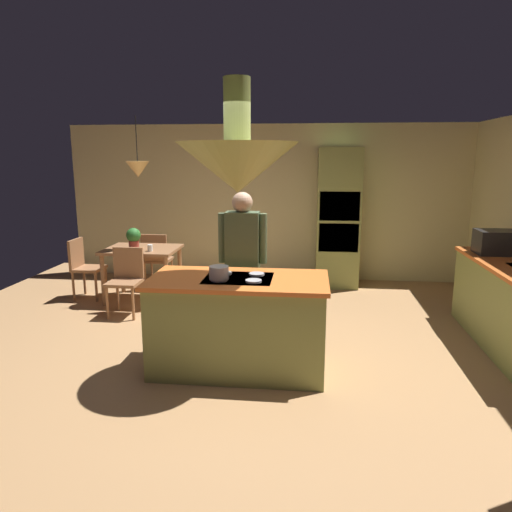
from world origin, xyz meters
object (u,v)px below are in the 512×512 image
Objects in this scene: cup_on_table at (150,248)px; cooking_pot_on_cooktop at (219,273)px; person_at_island at (243,258)px; chair_by_back_wall at (156,257)px; kitchen_island at (239,323)px; dining_table at (142,256)px; chair_facing_island at (126,276)px; microwave_on_counter at (497,242)px; chair_at_corner at (84,264)px; oven_tower at (338,218)px; potted_plant_on_table at (134,237)px.

cooking_pot_on_cooktop reaches higher than cup_on_table.
person_at_island is 2.64m from chair_by_back_wall.
kitchen_island reaches higher than cup_on_table.
dining_table is 11.28× the size of cup_on_table.
person_at_island reaches higher than kitchen_island.
dining_table is 0.64m from chair_by_back_wall.
microwave_on_counter reaches higher than chair_facing_island.
person_at_island is at bearing -118.78° from chair_at_corner.
person_at_island is 9.25× the size of cooking_pot_on_cooktop.
microwave_on_counter is at bearing -8.03° from dining_table.
person_at_island is 1.87m from chair_facing_island.
oven_tower is 2.79m from person_at_island.
potted_plant_on_table is at bearing -132.46° from dining_table.
cup_on_table is 0.20× the size of microwave_on_counter.
person_at_island is 1.88m from cup_on_table.
cooking_pot_on_cooktop reaches higher than chair_at_corner.
oven_tower is at bearing 22.21° from dining_table.
microwave_on_counter is (2.84, 1.46, 0.59)m from kitchen_island.
potted_plant_on_table is at bearing 131.48° from kitchen_island.
person_at_island reaches higher than cooking_pot_on_cooktop.
cup_on_table is (0.19, -0.20, 0.16)m from dining_table.
kitchen_island is 1.67× the size of dining_table.
microwave_on_counter is (5.43, -0.64, 0.55)m from chair_at_corner.
microwave_on_counter reaches higher than cup_on_table.
chair_by_back_wall is 1.89× the size of microwave_on_counter.
kitchen_island is 2.25m from chair_facing_island.
microwave_on_counter is at bearing 14.48° from person_at_island.
oven_tower is at bearing 134.29° from microwave_on_counter.
oven_tower is 2.49× the size of chair_by_back_wall.
potted_plant_on_table is (-1.78, 2.01, 0.47)m from kitchen_island.
microwave_on_counter is (4.54, -1.26, 0.55)m from chair_by_back_wall.
potted_plant_on_table reaches higher than chair_by_back_wall.
person_at_island is 1.91× the size of chair_at_corner.
potted_plant_on_table is at bearing 173.17° from microwave_on_counter.
dining_table is 4.60m from microwave_on_counter.
oven_tower reaches higher than chair_at_corner.
potted_plant_on_table is (-1.72, 1.30, -0.03)m from person_at_island.
chair_facing_island is 1.00× the size of chair_by_back_wall.
oven_tower is 2.95m from cup_on_table.
chair_facing_island is at bearing 155.01° from person_at_island.
cooking_pot_on_cooktop is (1.54, -2.23, 0.34)m from dining_table.
cooking_pot_on_cooktop is (-0.16, -0.13, 0.53)m from kitchen_island.
oven_tower reaches higher than cooking_pot_on_cooktop.
chair_by_back_wall is 1.08m from chair_at_corner.
chair_by_back_wall is (-1.64, 2.01, -0.45)m from person_at_island.
kitchen_island reaches higher than chair_at_corner.
chair_facing_island is at bearing 90.00° from chair_by_back_wall.
dining_table is at bearing 139.77° from person_at_island.
cooking_pot_on_cooktop is at bearing -152.08° from microwave_on_counter.
oven_tower reaches higher than dining_table.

